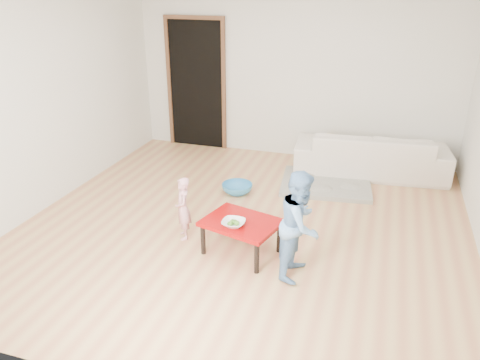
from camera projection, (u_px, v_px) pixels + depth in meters
The scene contains 13 objects.
floor at pixel (245, 225), 5.43m from camera, with size 5.00×5.00×0.01m, color tan.
back_wall at pixel (294, 74), 7.10m from camera, with size 5.00×0.02×2.60m, color silver.
left_wall at pixel (47, 99), 5.62m from camera, with size 0.02×5.00×2.60m, color silver.
doorway at pixel (197, 85), 7.64m from camera, with size 1.02×0.08×2.11m, color brown, non-canonical shape.
sofa at pixel (370, 153), 6.75m from camera, with size 2.14×0.84×0.62m, color silver.
cushion at pixel (337, 143), 6.70m from camera, with size 0.43×0.38×0.11m, color #F5A51B.
red_table at pixel (241, 237), 4.81m from camera, with size 0.74×0.56×0.37m, color #960808, non-canonical shape.
bowl at pixel (234, 223), 4.64m from camera, with size 0.23×0.23×0.06m, color white.
broccoli at pixel (234, 223), 4.64m from camera, with size 0.12×0.12×0.06m, color #2D5919, non-canonical shape.
child_pink at pixel (183, 208), 5.04m from camera, with size 0.26×0.17×0.71m, color #F77081.
child_blue at pixel (300, 225), 4.34m from camera, with size 0.52×0.40×1.06m, color #5592C6.
basin at pixel (237, 188), 6.22m from camera, with size 0.41×0.41×0.13m, color teal.
blanket at pixel (326, 184), 6.45m from camera, with size 1.20×1.00×0.06m, color #A4A190, non-canonical shape.
Camera 1 is at (1.40, -4.57, 2.63)m, focal length 35.00 mm.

